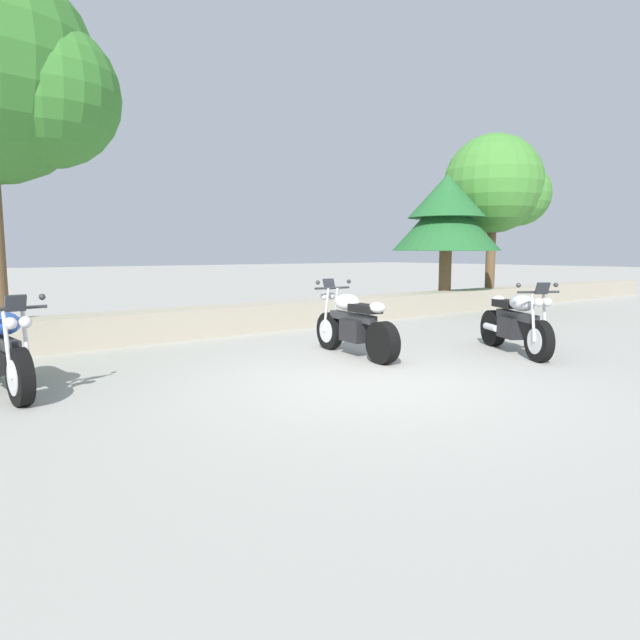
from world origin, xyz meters
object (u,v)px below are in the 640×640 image
at_px(motorcycle_silver_far_right, 515,323).
at_px(pine_tree_mid_right, 447,215).
at_px(motorcycle_white_centre, 353,325).
at_px(leafy_tree_far_right, 499,187).
at_px(motorcycle_blue_near_left, 1,352).

xyz_separation_m(motorcycle_silver_far_right, pine_tree_mid_right, (4.34, 5.06, 2.16)).
bearing_deg(motorcycle_white_centre, leafy_tree_far_right, 22.14).
xyz_separation_m(motorcycle_blue_near_left, pine_tree_mid_right, (11.24, 2.96, 2.16)).
distance_m(motorcycle_white_centre, pine_tree_mid_right, 7.77).
height_order(motorcycle_blue_near_left, pine_tree_mid_right, pine_tree_mid_right).
xyz_separation_m(motorcycle_white_centre, motorcycle_silver_far_right, (2.18, -1.42, 0.00)).
height_order(motorcycle_silver_far_right, pine_tree_mid_right, pine_tree_mid_right).
bearing_deg(motorcycle_silver_far_right, motorcycle_blue_near_left, 163.08).
relative_size(motorcycle_white_centre, pine_tree_mid_right, 0.65).
height_order(motorcycle_blue_near_left, motorcycle_silver_far_right, same).
relative_size(pine_tree_mid_right, leafy_tree_far_right, 0.71).
bearing_deg(leafy_tree_far_right, motorcycle_white_centre, -157.86).
relative_size(motorcycle_blue_near_left, leafy_tree_far_right, 0.46).
height_order(motorcycle_white_centre, leafy_tree_far_right, leafy_tree_far_right).
xyz_separation_m(motorcycle_blue_near_left, motorcycle_silver_far_right, (6.90, -2.10, 0.00)).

